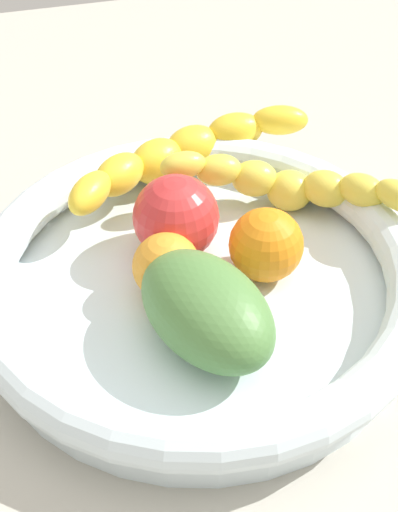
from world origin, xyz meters
TOP-DOWN VIEW (x-y plane):
  - kitchen_counter at (0.00, 0.00)cm, footprint 120.00×120.00cm
  - fruit_bowl at (0.00, 0.00)cm, footprint 34.48×34.48cm
  - banana_draped_left at (-9.64, -6.62)cm, footprint 19.10×12.23cm
  - banana_draped_right at (-1.98, -13.48)cm, footprint 23.93×11.69cm
  - orange_front at (2.49, -0.42)cm, footprint 5.12×5.12cm
  - orange_mid_left at (-5.28, 0.33)cm, footprint 5.73×5.73cm
  - mango_green at (1.00, 5.52)cm, footprint 11.07×13.66cm
  - tomato_red at (0.63, -4.41)cm, footprint 6.80×6.80cm

SIDE VIEW (x-z plane):
  - kitchen_counter at x=0.00cm, z-range 0.00..3.00cm
  - fruit_bowl at x=0.00cm, z-range 3.09..8.58cm
  - orange_front at x=2.49cm, z-range 5.20..10.32cm
  - orange_mid_left at x=-5.28cm, z-range 5.20..10.93cm
  - banana_draped_right at x=-1.98cm, z-range 5.84..10.63cm
  - mango_green at x=1.00cm, z-range 5.20..11.34cm
  - banana_draped_left at x=-9.64cm, z-range 5.42..11.13cm
  - tomato_red at x=0.63cm, z-range 5.20..12.00cm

